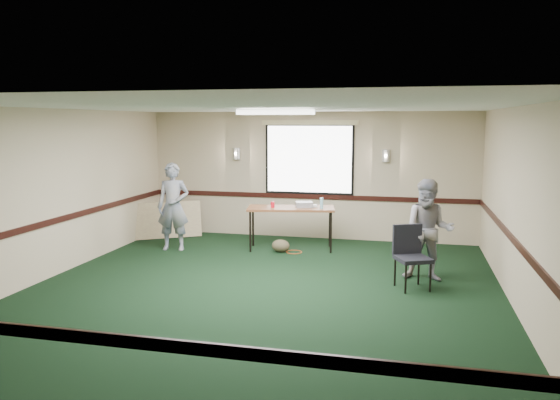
% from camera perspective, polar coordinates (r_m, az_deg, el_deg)
% --- Properties ---
extents(ground, '(8.00, 8.00, 0.00)m').
position_cam_1_polar(ground, '(8.10, -2.16, -9.72)').
color(ground, black).
rests_on(ground, ground).
extents(room_shell, '(8.00, 8.02, 8.00)m').
position_cam_1_polar(room_shell, '(9.81, 1.11, 2.86)').
color(room_shell, '#C6AD8F').
rests_on(room_shell, ground).
extents(folding_table, '(1.77, 0.96, 0.84)m').
position_cam_1_polar(folding_table, '(10.63, 1.15, -1.09)').
color(folding_table, brown).
rests_on(folding_table, ground).
extents(projector, '(0.39, 0.35, 0.11)m').
position_cam_1_polar(projector, '(10.62, 2.53, -0.47)').
color(projector, '#94949C').
rests_on(projector, folding_table).
extents(game_console, '(0.23, 0.21, 0.05)m').
position_cam_1_polar(game_console, '(10.65, 3.36, -0.62)').
color(game_console, white).
rests_on(game_console, folding_table).
extents(red_cup, '(0.07, 0.07, 0.11)m').
position_cam_1_polar(red_cup, '(10.57, -0.77, -0.49)').
color(red_cup, red).
rests_on(red_cup, folding_table).
extents(water_bottle, '(0.06, 0.06, 0.21)m').
position_cam_1_polar(water_bottle, '(10.43, 4.37, -0.35)').
color(water_bottle, '#80BCD1').
rests_on(water_bottle, folding_table).
extents(duffel_bag, '(0.39, 0.32, 0.25)m').
position_cam_1_polar(duffel_bag, '(10.52, 0.07, -4.81)').
color(duffel_bag, '#463C28').
rests_on(duffel_bag, ground).
extents(cable_coil, '(0.35, 0.35, 0.02)m').
position_cam_1_polar(cable_coil, '(10.53, 1.48, -5.45)').
color(cable_coil, '#B34216').
rests_on(cable_coil, ground).
extents(folded_table, '(1.41, 0.98, 0.78)m').
position_cam_1_polar(folded_table, '(12.00, -11.85, -2.08)').
color(folded_table, tan).
rests_on(folded_table, ground).
extents(conference_chair, '(0.62, 0.63, 0.95)m').
position_cam_1_polar(conference_chair, '(8.48, 13.47, -5.24)').
color(conference_chair, black).
rests_on(conference_chair, ground).
extents(person_left, '(0.69, 0.51, 1.71)m').
position_cam_1_polar(person_left, '(10.80, -11.10, -0.68)').
color(person_left, '#384C7B').
rests_on(person_left, ground).
extents(person_right, '(0.82, 0.67, 1.60)m').
position_cam_1_polar(person_right, '(8.87, 15.28, -3.08)').
color(person_right, '#7382B4').
rests_on(person_right, ground).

